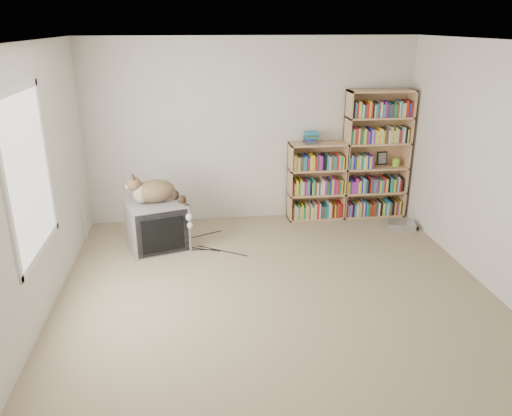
{
  "coord_description": "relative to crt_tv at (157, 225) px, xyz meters",
  "views": [
    {
      "loc": [
        -0.77,
        -4.23,
        2.65
      ],
      "look_at": [
        -0.12,
        1.0,
        0.69
      ],
      "focal_mm": 35.0,
      "sensor_mm": 36.0,
      "label": 1
    }
  ],
  "objects": [
    {
      "name": "floor",
      "position": [
        1.29,
        -1.61,
        -0.3
      ],
      "size": [
        4.5,
        5.0,
        0.01
      ],
      "primitive_type": "cube",
      "color": "tan",
      "rests_on": "ground"
    },
    {
      "name": "wall_back",
      "position": [
        1.29,
        0.89,
        0.95
      ],
      "size": [
        4.5,
        0.02,
        2.5
      ],
      "primitive_type": "cube",
      "color": "silver",
      "rests_on": "floor"
    },
    {
      "name": "wall_front",
      "position": [
        1.29,
        -4.11,
        0.95
      ],
      "size": [
        4.5,
        0.02,
        2.5
      ],
      "primitive_type": "cube",
      "color": "silver",
      "rests_on": "floor"
    },
    {
      "name": "wall_left",
      "position": [
        -0.96,
        -1.61,
        0.95
      ],
      "size": [
        0.02,
        5.0,
        2.5
      ],
      "primitive_type": "cube",
      "color": "silver",
      "rests_on": "floor"
    },
    {
      "name": "ceiling",
      "position": [
        1.29,
        -1.61,
        2.2
      ],
      "size": [
        4.5,
        5.0,
        0.02
      ],
      "primitive_type": "cube",
      "color": "white",
      "rests_on": "wall_back"
    },
    {
      "name": "window",
      "position": [
        -0.95,
        -1.41,
        1.1
      ],
      "size": [
        0.02,
        1.22,
        1.52
      ],
      "primitive_type": "cube",
      "color": "white",
      "rests_on": "wall_left"
    },
    {
      "name": "crt_tv",
      "position": [
        0.0,
        0.0,
        0.0
      ],
      "size": [
        0.83,
        0.79,
        0.59
      ],
      "rotation": [
        0.0,
        0.0,
        0.3
      ],
      "color": "gray",
      "rests_on": "floor"
    },
    {
      "name": "cat",
      "position": [
        0.06,
        -0.01,
        0.4
      ],
      "size": [
        0.8,
        0.54,
        0.6
      ],
      "rotation": [
        0.0,
        0.0,
        0.2
      ],
      "color": "#3B2718",
      "rests_on": "crt_tv"
    },
    {
      "name": "bookcase_tall",
      "position": [
        3.04,
        0.75,
        0.56
      ],
      "size": [
        0.9,
        0.3,
        1.81
      ],
      "color": "tan",
      "rests_on": "floor"
    },
    {
      "name": "bookcase_short",
      "position": [
        2.2,
        0.75,
        0.21
      ],
      "size": [
        0.8,
        0.3,
        1.1
      ],
      "color": "tan",
      "rests_on": "floor"
    },
    {
      "name": "book_stack",
      "position": [
        2.09,
        0.74,
        0.88
      ],
      "size": [
        0.18,
        0.24,
        0.15
      ],
      "primitive_type": "cube",
      "color": "#B31C17",
      "rests_on": "bookcase_short"
    },
    {
      "name": "green_mug",
      "position": [
        3.34,
        0.73,
        0.5
      ],
      "size": [
        0.1,
        0.1,
        0.11
      ],
      "primitive_type": "cylinder",
      "color": "#94C438",
      "rests_on": "bookcase_tall"
    },
    {
      "name": "framed_print",
      "position": [
        3.17,
        0.83,
        0.54
      ],
      "size": [
        0.14,
        0.05,
        0.19
      ],
      "primitive_type": "cube",
      "rotation": [
        -0.17,
        0.0,
        0.0
      ],
      "color": "black",
      "rests_on": "bookcase_tall"
    },
    {
      "name": "dvd_player",
      "position": [
        3.28,
        0.22,
        -0.25
      ],
      "size": [
        0.43,
        0.35,
        0.09
      ],
      "primitive_type": "cube",
      "rotation": [
        0.0,
        0.0,
        -0.25
      ],
      "color": "#AAAAAF",
      "rests_on": "floor"
    },
    {
      "name": "wall_outlet",
      "position": [
        -0.95,
        0.34,
        0.02
      ],
      "size": [
        0.01,
        0.08,
        0.13
      ],
      "primitive_type": "cube",
      "color": "silver",
      "rests_on": "wall_left"
    },
    {
      "name": "floor_cables",
      "position": [
        0.99,
        0.03,
        -0.29
      ],
      "size": [
        1.2,
        0.7,
        0.01
      ],
      "primitive_type": null,
      "color": "black",
      "rests_on": "floor"
    }
  ]
}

